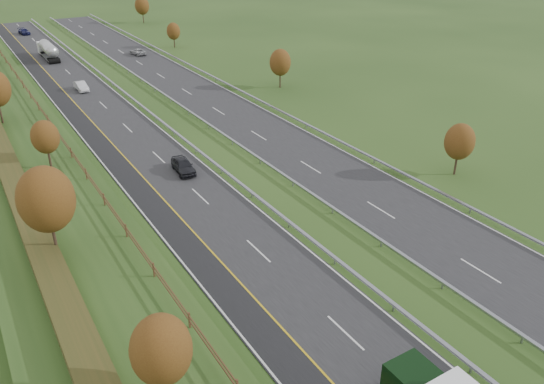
% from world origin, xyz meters
% --- Properties ---
extents(ground, '(400.00, 400.00, 0.00)m').
position_xyz_m(ground, '(8.00, 55.00, 0.00)').
color(ground, '#254117').
rests_on(ground, ground).
extents(near_carriageway, '(10.50, 200.00, 0.04)m').
position_xyz_m(near_carriageway, '(0.00, 60.00, 0.02)').
color(near_carriageway, black).
rests_on(near_carriageway, ground).
extents(far_carriageway, '(10.50, 200.00, 0.04)m').
position_xyz_m(far_carriageway, '(16.50, 60.00, 0.02)').
color(far_carriageway, black).
rests_on(far_carriageway, ground).
extents(hard_shoulder, '(3.00, 200.00, 0.04)m').
position_xyz_m(hard_shoulder, '(-3.75, 60.00, 0.02)').
color(hard_shoulder, black).
rests_on(hard_shoulder, ground).
extents(lane_markings, '(26.75, 200.00, 0.01)m').
position_xyz_m(lane_markings, '(6.40, 59.88, 0.05)').
color(lane_markings, silver).
rests_on(lane_markings, near_carriageway).
extents(embankment_left, '(12.00, 200.00, 2.00)m').
position_xyz_m(embankment_left, '(-13.00, 60.00, 1.00)').
color(embankment_left, '#254117').
rests_on(embankment_left, ground).
extents(fence_left, '(0.12, 189.06, 1.20)m').
position_xyz_m(fence_left, '(-8.50, 59.59, 2.73)').
color(fence_left, '#422B19').
rests_on(fence_left, embankment_left).
extents(median_barrier_near, '(0.32, 200.00, 0.71)m').
position_xyz_m(median_barrier_near, '(5.70, 60.00, 0.61)').
color(median_barrier_near, gray).
rests_on(median_barrier_near, ground).
extents(median_barrier_far, '(0.32, 200.00, 0.71)m').
position_xyz_m(median_barrier_far, '(10.80, 60.00, 0.61)').
color(median_barrier_far, gray).
rests_on(median_barrier_far, ground).
extents(outer_barrier_far, '(0.32, 200.00, 0.71)m').
position_xyz_m(outer_barrier_far, '(22.30, 60.00, 0.62)').
color(outer_barrier_far, gray).
rests_on(outer_barrier_far, ground).
extents(trees_left, '(6.64, 164.30, 7.66)m').
position_xyz_m(trees_left, '(-12.64, 56.63, 6.37)').
color(trees_left, '#2D2116').
rests_on(trees_left, embankment_left).
extents(trees_far, '(8.45, 118.60, 7.12)m').
position_xyz_m(trees_far, '(29.80, 89.21, 4.25)').
color(trees_far, '#2D2116').
rests_on(trees_far, ground).
extents(road_tanker, '(2.40, 11.22, 3.46)m').
position_xyz_m(road_tanker, '(0.51, 108.14, 1.86)').
color(road_tanker, silver).
rests_on(road_tanker, near_carriageway).
extents(car_dark_near, '(2.38, 4.90, 1.61)m').
position_xyz_m(car_dark_near, '(2.17, 41.49, 0.85)').
color(car_dark_near, black).
rests_on(car_dark_near, near_carriageway).
extents(car_silver_mid, '(1.70, 4.51, 1.47)m').
position_xyz_m(car_silver_mid, '(0.41, 80.81, 0.78)').
color(car_silver_mid, silver).
rests_on(car_silver_mid, near_carriageway).
extents(car_small_far, '(2.57, 4.98, 1.38)m').
position_xyz_m(car_small_far, '(0.54, 139.42, 0.73)').
color(car_small_far, '#141740').
rests_on(car_small_far, near_carriageway).
extents(car_oncoming, '(2.60, 4.86, 1.30)m').
position_xyz_m(car_oncoming, '(17.45, 102.15, 0.69)').
color(car_oncoming, '#9B9C9F').
rests_on(car_oncoming, far_carriageway).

